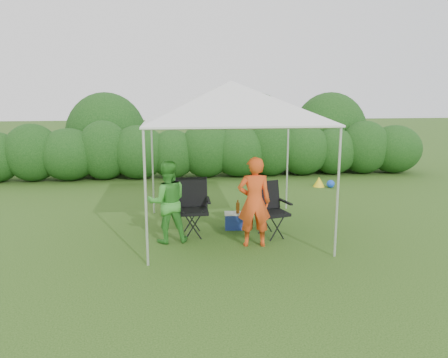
{
  "coord_description": "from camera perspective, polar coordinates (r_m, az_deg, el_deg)",
  "views": [
    {
      "loc": [
        -1.12,
        -7.45,
        2.63
      ],
      "look_at": [
        -0.14,
        0.4,
        1.05
      ],
      "focal_mm": 35.0,
      "sensor_mm": 36.0,
      "label": 1
    }
  ],
  "objects": [
    {
      "name": "chair_right",
      "position": [
        8.14,
        5.9,
        -3.46
      ],
      "size": [
        0.72,
        0.68,
        1.0
      ],
      "rotation": [
        0.0,
        0.0,
        0.26
      ],
      "color": "black",
      "rests_on": "ground"
    },
    {
      "name": "hedge",
      "position": [
        13.63,
        -1.93,
        3.67
      ],
      "size": [
        14.08,
        1.53,
        1.8
      ],
      "color": "#1E4A17",
      "rests_on": "ground"
    },
    {
      "name": "lawn_toy",
      "position": [
        12.59,
        12.68,
        -0.44
      ],
      "size": [
        0.55,
        0.46,
        0.27
      ],
      "color": "yellow",
      "rests_on": "ground"
    },
    {
      "name": "canopy",
      "position": [
        8.03,
        0.92,
        10.1
      ],
      "size": [
        3.1,
        3.1,
        2.83
      ],
      "color": "silver",
      "rests_on": "ground"
    },
    {
      "name": "bottle",
      "position": [
        8.45,
        1.81,
        -3.63
      ],
      "size": [
        0.07,
        0.07,
        0.27
      ],
      "primitive_type": "cylinder",
      "color": "#592D0C",
      "rests_on": "cooler"
    },
    {
      "name": "man",
      "position": [
        7.5,
        3.96,
        -2.99
      ],
      "size": [
        0.6,
        0.42,
        1.57
      ],
      "primitive_type": "imported",
      "rotation": [
        0.0,
        0.0,
        3.06
      ],
      "color": "#F34D1B",
      "rests_on": "ground"
    },
    {
      "name": "ground",
      "position": [
        7.98,
        1.37,
        -7.95
      ],
      "size": [
        70.0,
        70.0,
        0.0
      ],
      "primitive_type": "plane",
      "color": "#365B1C"
    },
    {
      "name": "cooler",
      "position": [
        8.56,
        1.36,
        -5.46
      ],
      "size": [
        0.41,
        0.32,
        0.32
      ],
      "rotation": [
        0.0,
        0.0,
        -0.1
      ],
      "color": "navy",
      "rests_on": "ground"
    },
    {
      "name": "woman",
      "position": [
        7.75,
        -7.41,
        -2.99
      ],
      "size": [
        0.77,
        0.64,
        1.46
      ],
      "primitive_type": "imported",
      "rotation": [
        0.0,
        0.0,
        3.26
      ],
      "color": "green",
      "rests_on": "ground"
    },
    {
      "name": "chair_left",
      "position": [
        8.18,
        -4.21,
        -3.14
      ],
      "size": [
        0.66,
        0.59,
        1.05
      ],
      "rotation": [
        0.0,
        0.0,
        -0.01
      ],
      "color": "black",
      "rests_on": "ground"
    }
  ]
}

